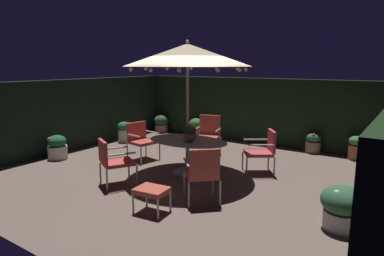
% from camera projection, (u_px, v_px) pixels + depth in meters
% --- Properties ---
extents(ground_plane, '(8.17, 7.50, 0.02)m').
position_uv_depth(ground_plane, '(188.00, 173.00, 7.41)').
color(ground_plane, '#69574D').
extents(hedge_backdrop_rear, '(8.17, 0.30, 1.93)m').
position_uv_depth(hedge_backdrop_rear, '(256.00, 111.00, 10.16)').
color(hedge_backdrop_rear, black).
rests_on(hedge_backdrop_rear, ground_plane).
extents(hedge_backdrop_left, '(0.30, 7.50, 1.93)m').
position_uv_depth(hedge_backdrop_left, '(72.00, 114.00, 9.40)').
color(hedge_backdrop_left, black).
rests_on(hedge_backdrop_left, ground_plane).
extents(patio_dining_table, '(1.83, 1.22, 0.74)m').
position_uv_depth(patio_dining_table, '(188.00, 146.00, 7.27)').
color(patio_dining_table, '#B9B4AB').
rests_on(patio_dining_table, ground_plane).
extents(patio_umbrella, '(2.64, 2.64, 2.83)m').
position_uv_depth(patio_umbrella, '(187.00, 55.00, 6.92)').
color(patio_umbrella, '#BBAFA9').
rests_on(patio_umbrella, ground_plane).
extents(centerpiece_planter, '(0.28, 0.28, 0.36)m').
position_uv_depth(centerpiece_planter, '(190.00, 132.00, 7.05)').
color(centerpiece_planter, '#846453').
rests_on(centerpiece_planter, patio_dining_table).
extents(patio_chair_north, '(0.79, 0.79, 0.98)m').
position_uv_depth(patio_chair_north, '(203.00, 171.00, 5.70)').
color(patio_chair_north, '#B2AEAA').
rests_on(patio_chair_north, ground_plane).
extents(patio_chair_northeast, '(0.82, 0.80, 0.94)m').
position_uv_depth(patio_chair_northeast, '(263.00, 149.00, 7.31)').
color(patio_chair_northeast, '#B4ADA5').
rests_on(patio_chair_northeast, ground_plane).
extents(patio_chair_east, '(0.75, 0.74, 1.02)m').
position_uv_depth(patio_chair_east, '(208.00, 133.00, 8.81)').
color(patio_chair_east, '#B2B7AB').
rests_on(patio_chair_east, ground_plane).
extents(patio_chair_southeast, '(0.67, 0.70, 0.91)m').
position_uv_depth(patio_chair_southeast, '(141.00, 138.00, 8.39)').
color(patio_chair_southeast, '#BCB5AA').
rests_on(patio_chair_southeast, ground_plane).
extents(patio_chair_south, '(0.78, 0.80, 0.92)m').
position_uv_depth(patio_chair_south, '(113.00, 159.00, 6.53)').
color(patio_chair_south, '#B7ADAA').
rests_on(patio_chair_south, ground_plane).
extents(ottoman_footrest, '(0.54, 0.45, 0.41)m').
position_uv_depth(ottoman_footrest, '(152.00, 191.00, 5.36)').
color(ottoman_footrest, '#B8AFAC').
rests_on(ottoman_footrest, ground_plane).
extents(potted_plant_left_near, '(0.51, 0.51, 0.61)m').
position_uv_depth(potted_plant_left_near, '(197.00, 127.00, 11.00)').
color(potted_plant_left_near, '#AC6746').
rests_on(potted_plant_left_near, ground_plane).
extents(potted_plant_back_right, '(0.38, 0.39, 0.60)m').
position_uv_depth(potted_plant_back_right, '(356.00, 147.00, 8.39)').
color(potted_plant_back_right, '#B26141').
rests_on(potted_plant_back_right, ground_plane).
extents(potted_plant_right_near, '(0.39, 0.39, 0.63)m').
position_uv_depth(potted_plant_right_near, '(124.00, 131.00, 10.27)').
color(potted_plant_right_near, beige).
rests_on(potted_plant_right_near, ground_plane).
extents(potted_plant_back_center, '(0.40, 0.40, 0.55)m').
position_uv_depth(potted_plant_back_center, '(313.00, 143.00, 9.03)').
color(potted_plant_back_center, '#876C53').
rests_on(potted_plant_back_center, ground_plane).
extents(potted_plant_back_left, '(0.52, 0.52, 0.59)m').
position_uv_depth(potted_plant_back_left, '(162.00, 123.00, 11.79)').
color(potted_plant_back_left, '#806450').
rests_on(potted_plant_back_left, ground_plane).
extents(potted_plant_right_far, '(0.47, 0.47, 0.61)m').
position_uv_depth(potted_plant_right_far, '(57.00, 147.00, 8.44)').
color(potted_plant_right_far, beige).
rests_on(potted_plant_right_far, ground_plane).
extents(potted_plant_front_corner, '(0.60, 0.60, 0.64)m').
position_uv_depth(potted_plant_front_corner, '(342.00, 206.00, 4.82)').
color(potted_plant_front_corner, beige).
rests_on(potted_plant_front_corner, ground_plane).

